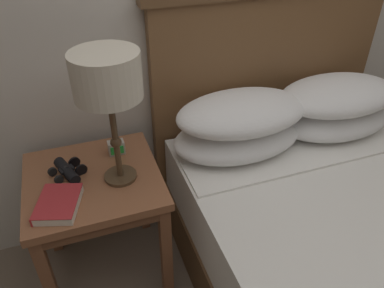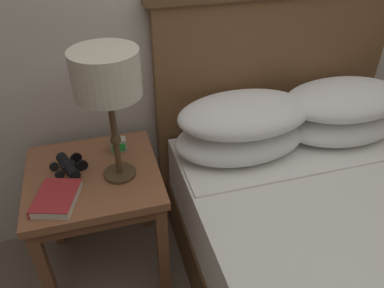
% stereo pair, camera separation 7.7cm
% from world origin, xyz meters
% --- Properties ---
extents(nightstand, '(0.54, 0.52, 0.59)m').
position_xyz_m(nightstand, '(-0.67, 0.70, 0.51)').
color(nightstand, brown).
rests_on(nightstand, ground_plane).
extents(bed, '(1.24, 1.98, 1.22)m').
position_xyz_m(bed, '(0.25, 0.13, 0.33)').
color(bed, '#4E3520').
rests_on(bed, ground_plane).
extents(table_lamp, '(0.24, 0.24, 0.53)m').
position_xyz_m(table_lamp, '(-0.56, 0.66, 1.02)').
color(table_lamp, '#4C3823').
rests_on(table_lamp, nightstand).
extents(book_on_nightstand, '(0.20, 0.22, 0.04)m').
position_xyz_m(book_on_nightstand, '(-0.80, 0.57, 0.61)').
color(book_on_nightstand, silver).
rests_on(book_on_nightstand, nightstand).
extents(binoculars_pair, '(0.16, 0.16, 0.05)m').
position_xyz_m(binoculars_pair, '(-0.76, 0.75, 0.62)').
color(binoculars_pair, black).
rests_on(binoculars_pair, nightstand).
extents(alarm_clock, '(0.07, 0.05, 0.06)m').
position_xyz_m(alarm_clock, '(-0.54, 0.83, 0.62)').
color(alarm_clock, '#B7B2A8').
rests_on(alarm_clock, nightstand).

